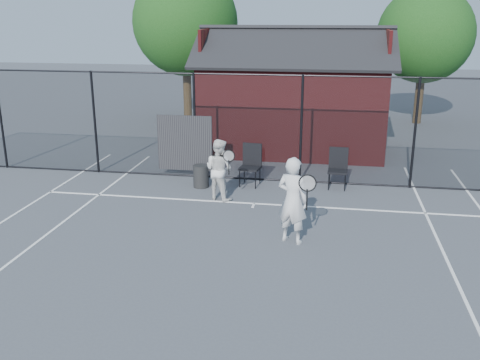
% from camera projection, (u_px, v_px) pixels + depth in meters
% --- Properties ---
extents(ground, '(80.00, 80.00, 0.00)m').
position_uv_depth(ground, '(233.00, 254.00, 10.52)').
color(ground, '#4B4F56').
rests_on(ground, ground).
extents(court_lines, '(11.02, 18.00, 0.01)m').
position_uv_depth(court_lines, '(219.00, 286.00, 9.27)').
color(court_lines, white).
rests_on(court_lines, ground).
extents(fence, '(22.04, 3.00, 3.00)m').
position_uv_depth(fence, '(254.00, 130.00, 14.84)').
color(fence, black).
rests_on(fence, ground).
extents(clubhouse, '(6.50, 4.36, 4.19)m').
position_uv_depth(clubhouse, '(294.00, 103.00, 18.44)').
color(clubhouse, maroon).
rests_on(clubhouse, ground).
extents(tree_left, '(4.48, 4.48, 6.44)m').
position_uv_depth(tree_left, '(185.00, 23.00, 22.71)').
color(tree_left, '#2F2312').
rests_on(tree_left, ground).
extents(tree_right, '(3.97, 3.97, 5.70)m').
position_uv_depth(tree_right, '(425.00, 35.00, 22.20)').
color(tree_right, '#2F2312').
rests_on(tree_right, ground).
extents(player_front, '(0.87, 0.71, 1.81)m').
position_uv_depth(player_front, '(293.00, 200.00, 10.85)').
color(player_front, silver).
rests_on(player_front, ground).
extents(player_back, '(0.94, 0.86, 1.56)m').
position_uv_depth(player_back, '(219.00, 169.00, 13.47)').
color(player_back, white).
rests_on(player_back, ground).
extents(chair_left, '(0.61, 0.63, 1.12)m').
position_uv_depth(chair_left, '(250.00, 166.00, 14.59)').
color(chair_left, black).
rests_on(chair_left, ground).
extents(chair_right, '(0.54, 0.56, 1.07)m').
position_uv_depth(chair_right, '(338.00, 169.00, 14.37)').
color(chair_right, black).
rests_on(chair_right, ground).
extents(waste_bin, '(0.47, 0.47, 0.62)m').
position_uv_depth(waste_bin, '(201.00, 176.00, 14.55)').
color(waste_bin, black).
rests_on(waste_bin, ground).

